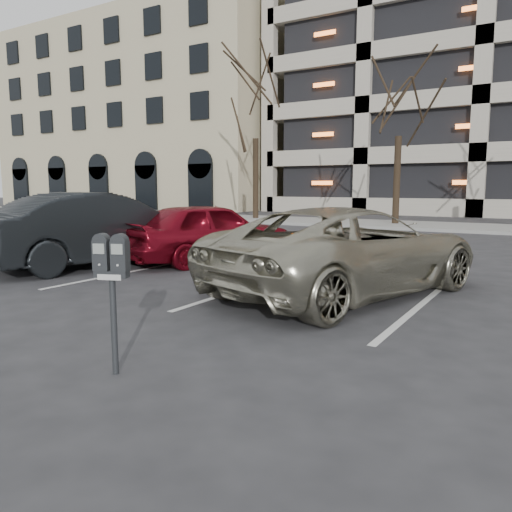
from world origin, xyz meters
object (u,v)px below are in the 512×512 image
Objects in this scene: parking_meter at (112,270)px; tree_b at (401,79)px; car_dark at (100,229)px; car_silver at (57,229)px; tree_a at (256,87)px; car_red at (209,232)px; suv_silver at (349,251)px.

tree_b is at bearing 77.11° from parking_meter.
parking_meter is 6.56m from car_dark.
tree_b is 15.08m from car_silver.
tree_a is 2.25× the size of car_red.
car_red is 0.84× the size of car_dark.
car_red is at bearing 98.33° from parking_meter.
car_red is (-0.70, -12.31, -5.37)m from tree_b.
parking_meter is at bearing 99.84° from suv_silver.
car_silver is at bearing 124.80° from parking_meter.
suv_silver is (10.21, -13.90, -5.76)m from tree_a.
tree_a reaches higher than car_red.
tree_a is 7.01m from tree_b.
car_dark is 2.60m from car_silver.
parking_meter is 0.29× the size of car_silver.
tree_a is at bearing -43.54° from car_red.
car_dark is (-2.32, -14.01, -5.27)m from tree_b.
tree_b is at bearing -73.89° from car_red.
car_silver is (-2.47, 0.79, -0.16)m from car_dark.
tree_b is 6.70× the size of parking_meter.
car_silver is at bearing 31.92° from car_red.
car_dark is 1.10× the size of car_silver.
tree_b is at bearing -98.75° from car_silver.
tree_b is 13.45m from car_red.
car_dark is (4.68, -14.01, -5.66)m from tree_a.
parking_meter is at bearing -81.69° from tree_b.
car_dark is at bearing -99.41° from tree_b.
car_dark is (-1.62, -1.70, 0.11)m from car_red.
tree_a reaches higher than tree_b.
tree_b is 1.55× the size of suv_silver.
car_silver is at bearing -3.41° from car_dark.
tree_a is 1.88× the size of car_dark.
parking_meter is 4.40m from suv_silver.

